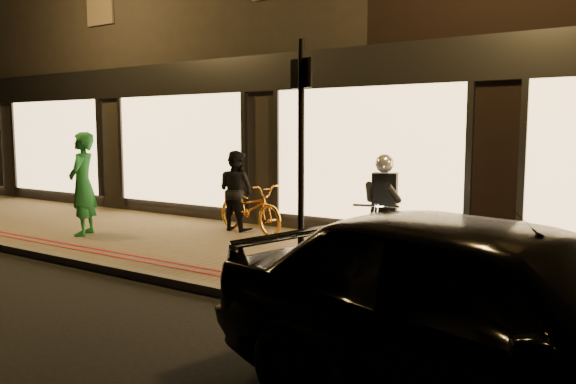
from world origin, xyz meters
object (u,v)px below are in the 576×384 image
Objects in this scene: sign_post at (301,150)px; parked_car at (500,323)px; person_green at (83,184)px; motorcycle at (382,225)px; bicycle_gold at (250,208)px.

sign_post reaches higher than parked_car.
sign_post is 1.59× the size of person_green.
person_green reaches higher than motorcycle.
motorcycle is 0.42× the size of parked_car.
parked_car is at bearing 39.70° from person_green.
parked_car is at bearing -35.73° from sign_post.
parked_car is at bearing -114.65° from bicycle_gold.
sign_post reaches higher than bicycle_gold.
sign_post is 1.69× the size of bicycle_gold.
motorcycle is at bearing -95.37° from bicycle_gold.
sign_post reaches higher than motorcycle.
bicycle_gold is 7.11m from parked_car.
bicycle_gold is at bearing 95.16° from person_green.
sign_post reaches higher than person_green.
motorcycle is 4.07m from parked_car.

